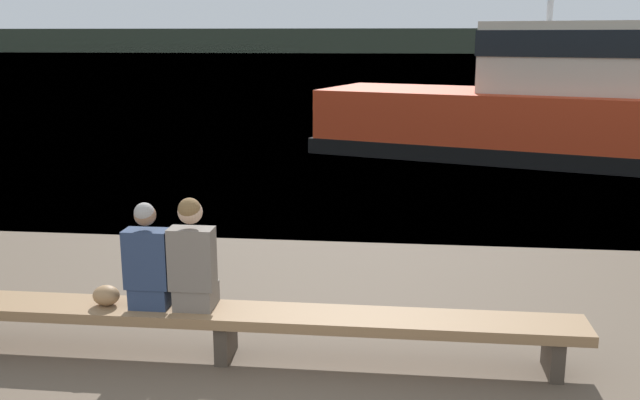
{
  "coord_description": "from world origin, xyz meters",
  "views": [
    {
      "loc": [
        1.09,
        -3.55,
        2.9
      ],
      "look_at": [
        0.09,
        5.4,
        0.81
      ],
      "focal_mm": 40.0,
      "sensor_mm": 36.0,
      "label": 1
    }
  ],
  "objects": [
    {
      "name": "shopping_bag",
      "position": [
        -1.56,
        2.4,
        0.56
      ],
      "size": [
        0.25,
        0.21,
        0.19
      ],
      "color": "#9E754C",
      "rests_on": "bench_main"
    },
    {
      "name": "far_shoreline",
      "position": [
        0.0,
        122.96,
        2.01
      ],
      "size": [
        600.0,
        12.0,
        4.02
      ],
      "primitive_type": "cube",
      "color": "#384233",
      "rests_on": "ground"
    },
    {
      "name": "tugboat_red",
      "position": [
        4.45,
        13.98,
        1.02
      ],
      "size": [
        11.05,
        6.41,
        6.49
      ],
      "rotation": [
        0.0,
        0.0,
        1.25
      ],
      "color": "red",
      "rests_on": "water_surface"
    },
    {
      "name": "person_left",
      "position": [
        -1.14,
        2.41,
        0.89
      ],
      "size": [
        0.4,
        0.37,
        0.99
      ],
      "color": "navy",
      "rests_on": "bench_main"
    },
    {
      "name": "person_right",
      "position": [
        -0.73,
        2.4,
        0.93
      ],
      "size": [
        0.4,
        0.38,
        1.05
      ],
      "color": "#70665B",
      "rests_on": "bench_main"
    },
    {
      "name": "water_surface",
      "position": [
        0.0,
        126.28,
        0.0
      ],
      "size": [
        240.0,
        240.0,
        0.0
      ],
      "primitive_type": "plane",
      "color": "#426B8E",
      "rests_on": "ground"
    },
    {
      "name": "bench_main",
      "position": [
        -0.44,
        2.4,
        0.38
      ],
      "size": [
        6.45,
        0.51,
        0.46
      ],
      "color": "#8E6B47",
      "rests_on": "ground"
    }
  ]
}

